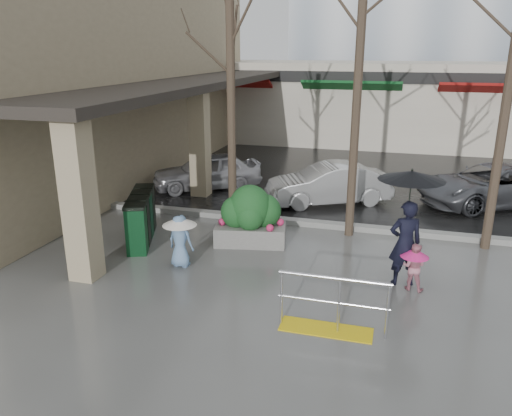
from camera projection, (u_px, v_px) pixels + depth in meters
The scene contains 19 objects.
ground at pixel (270, 290), 10.09m from camera, with size 120.00×120.00×0.00m, color #51514F.
street_asphalt at pixel (360, 129), 30.23m from camera, with size 120.00×36.00×0.01m, color black.
curb at pixel (306, 223), 13.73m from camera, with size 120.00×0.30×0.15m, color gray.
near_building at pixel (90, 67), 18.54m from camera, with size 6.00×18.00×8.00m, color tan.
canopy_slab at pixel (196, 79), 17.56m from camera, with size 2.80×18.00×0.25m, color #2D2823.
pillar_front at pixel (79, 199), 10.12m from camera, with size 0.55×0.55×3.50m, color tan.
pillar_back at pixel (200, 143), 16.07m from camera, with size 0.55×0.55×3.50m, color tan.
storefront_row at pixel (396, 103), 25.40m from camera, with size 34.00×6.74×4.00m.
handrail at pixel (330, 311), 8.52m from camera, with size 1.90×0.50×1.03m.
tree_west at pixel (230, 30), 12.35m from camera, with size 3.20×3.20×6.80m.
tree_midwest at pixel (362, 22), 11.47m from camera, with size 3.20×3.20×7.00m.
woman at pixel (407, 219), 9.92m from camera, with size 1.30×1.30×2.45m.
child_pink at pixel (414, 263), 9.95m from camera, with size 0.56×0.56×0.99m.
child_blue at pixel (180, 235), 10.98m from camera, with size 0.76×0.76×1.20m.
planter at pixel (251, 216), 12.28m from camera, with size 1.86×1.18×1.51m.
news_boxes at pixel (141, 218), 12.51m from camera, with size 1.22×2.21×1.21m.
car_a at pixel (207, 171), 17.16m from camera, with size 1.49×3.70×1.26m, color #A3A2A7.
car_b at pixel (329, 184), 15.52m from camera, with size 1.33×3.82×1.26m, color silver.
car_c at pixel (491, 185), 15.38m from camera, with size 2.09×4.53×1.26m, color #58595F.
Camera 1 is at (2.21, -8.83, 4.66)m, focal length 35.00 mm.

